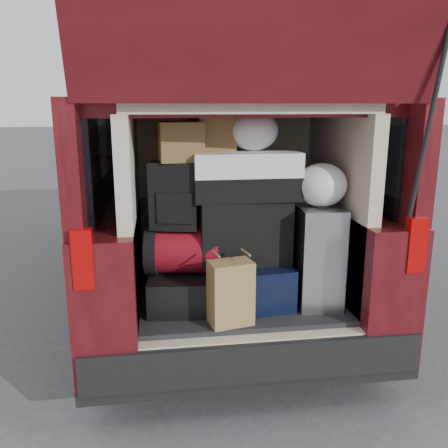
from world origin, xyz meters
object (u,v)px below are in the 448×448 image
Objects in this scene: navy_hardshell at (243,279)px; kraft_bag at (231,293)px; silver_roller at (316,254)px; black_soft_case at (243,230)px; black_hardshell at (181,287)px; red_duffel at (183,250)px; twotone_duffel at (245,175)px; backpack at (174,195)px.

kraft_bag reaches higher than navy_hardshell.
silver_roller is 0.48m from black_soft_case.
black_hardshell is 0.24m from red_duffel.
twotone_duffel reaches higher than red_duffel.
navy_hardshell is 0.97× the size of silver_roller.
navy_hardshell is 0.95× the size of twotone_duffel.
kraft_bag is at bearing -44.61° from red_duffel.
black_soft_case is at bearing 57.58° from kraft_bag.
navy_hardshell is at bearing 171.55° from silver_roller.
black_hardshell is at bearing 143.94° from red_duffel.
backpack is at bearing 178.90° from navy_hardshell.
navy_hardshell is 1.62× the size of kraft_bag.
black_hardshell is 0.52m from black_soft_case.
twotone_duffel is (0.14, 0.32, 0.61)m from kraft_bag.
navy_hardshell is at bearing 96.66° from twotone_duffel.
black_hardshell is 0.83× the size of twotone_duffel.
black_soft_case reaches higher than black_hardshell.
red_duffel is 0.39m from black_soft_case.
twotone_duffel is at bearing 8.40° from red_duffel.
black_hardshell is at bearing 175.17° from navy_hardshell.
silver_roller is 0.94m from backpack.
black_hardshell is at bearing 179.00° from twotone_duffel.
navy_hardshell is 0.70m from backpack.
black_soft_case is at bearing 172.34° from silver_roller.
navy_hardshell is at bearing 10.88° from red_duffel.
silver_roller is 1.56× the size of backpack.
silver_roller is at bearing -1.16° from black_hardshell.
black_hardshell is 0.85× the size of silver_roller.
twotone_duffel reaches higher than black_soft_case.
navy_hardshell is (0.39, 0.01, 0.03)m from black_hardshell.
black_soft_case reaches higher than silver_roller.
red_duffel is at bearing -179.94° from black_soft_case.
backpack is (-0.42, -0.04, 0.56)m from navy_hardshell.
twotone_duffel is at bearing -51.07° from black_soft_case.
kraft_bag reaches higher than black_hardshell.
black_soft_case is 0.87× the size of twotone_duffel.
black_soft_case is (-0.01, -0.00, 0.33)m from navy_hardshell.
navy_hardshell is 0.66m from twotone_duffel.
black_soft_case is (0.13, 0.33, 0.27)m from kraft_bag.
kraft_bag is 0.59× the size of twotone_duffel.
silver_roller is 0.82m from red_duffel.
red_duffel reaches higher than kraft_bag.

